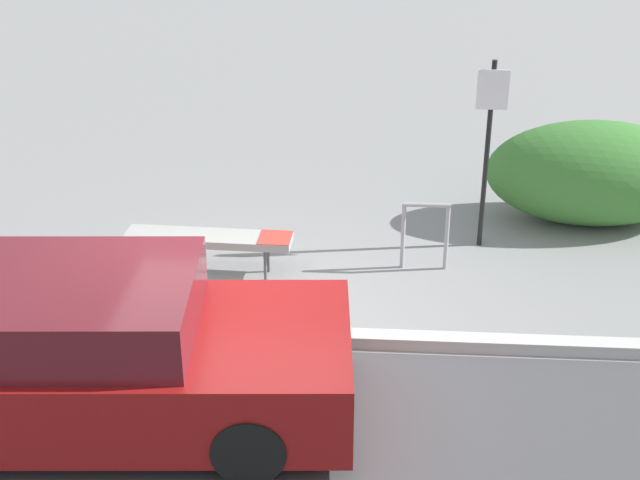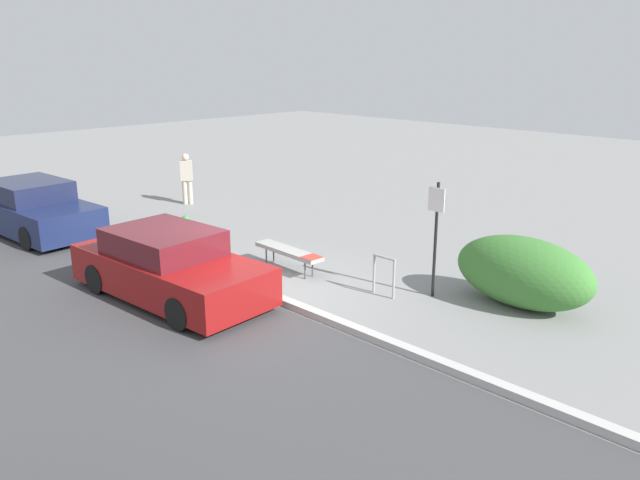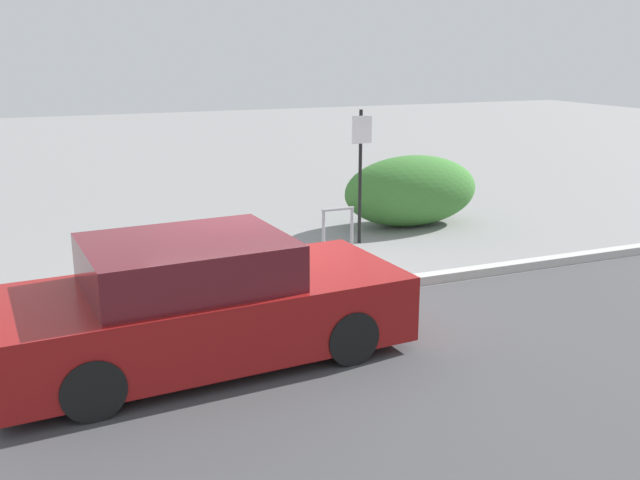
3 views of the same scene
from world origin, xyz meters
name	(u,v)px [view 2 (image 2 of 3)]	position (x,y,z in m)	size (l,w,h in m)	color
ground_plane	(255,293)	(0.00, 0.00, 0.00)	(60.00, 60.00, 0.00)	gray
curb	(255,290)	(0.00, 0.00, 0.07)	(60.00, 0.20, 0.13)	#B7B7B2
bench	(289,252)	(-0.52, 1.41, 0.44)	(1.91, 0.46, 0.50)	#515156
bike_rack	(384,272)	(1.93, 1.70, 0.50)	(0.55, 0.05, 0.83)	#99999E
sign_post	(436,229)	(2.64, 2.36, 1.38)	(0.36, 0.08, 2.30)	black
fire_hydrant	(186,229)	(-3.78, 0.91, 0.41)	(0.36, 0.22, 0.77)	#338C3F
shrub_hedge	(523,272)	(4.11, 3.16, 0.67)	(2.73, 1.41, 1.34)	#3D7A33
pedestrian	(187,177)	(-7.57, 3.49, 0.87)	(0.39, 0.41, 1.62)	#B7AD99
parked_car_near	(169,267)	(-1.02, -1.30, 0.63)	(4.43, 2.09, 1.36)	black
parked_car_far	(33,209)	(-7.63, -1.31, 0.65)	(4.45, 2.10, 1.41)	black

